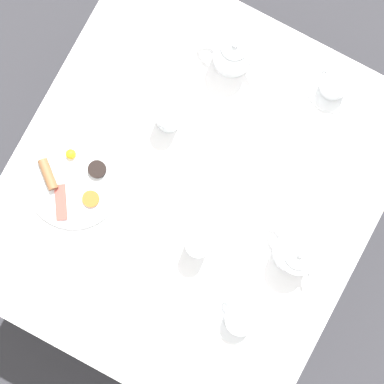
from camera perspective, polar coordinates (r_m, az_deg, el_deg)
ground_plane at (r=2.23m, az=0.00°, el=-1.37°), size 8.00×8.00×0.00m
table at (r=1.57m, az=0.00°, el=-0.22°), size 1.00×1.11×0.72m
breakfast_plate at (r=1.54m, az=-12.50°, el=1.35°), size 0.28×0.28×0.04m
teapot_near at (r=1.54m, az=4.37°, el=14.61°), size 0.20×0.11×0.13m
teapot_far at (r=1.48m, az=10.95°, el=-6.38°), size 0.18×0.11×0.13m
teacup_with_saucer_left at (r=1.58m, az=14.98°, el=11.00°), size 0.15×0.15×0.07m
teacup_with_saucer_right at (r=1.50m, az=5.03°, el=-13.27°), size 0.15×0.15×0.07m
water_glass_tall at (r=1.45m, az=0.66°, el=-5.62°), size 0.07×0.07×0.11m
water_glass_short at (r=1.49m, az=-2.60°, el=7.88°), size 0.07×0.07×0.09m
napkin_folded at (r=1.52m, az=2.39°, el=5.02°), size 0.17×0.16×0.01m
fork_by_plate at (r=1.58m, az=-17.19°, el=-6.95°), size 0.15×0.09×0.00m
knife_by_plate at (r=1.56m, az=12.66°, el=3.54°), size 0.07×0.21×0.00m
spoon_for_tea at (r=1.58m, az=-4.66°, el=12.50°), size 0.09×0.15×0.00m
fork_spare at (r=1.53m, az=-7.25°, el=-10.29°), size 0.17×0.08×0.00m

